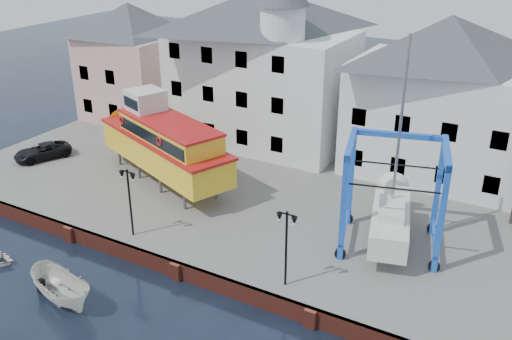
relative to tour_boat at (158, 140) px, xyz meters
The scene contains 12 objects.
ground 11.92m from the tour_boat, 47.68° to the right, with size 140.00×140.00×0.00m, color black.
hardstanding 8.73m from the tour_boat, 19.42° to the left, with size 44.00×22.00×1.00m, color #5F5B59.
quay_wall 11.69m from the tour_boat, 47.32° to the right, with size 44.00×0.47×1.00m.
building_pink 14.39m from the tour_boat, 137.13° to the left, with size 8.00×7.00×10.30m.
building_white_main 10.98m from the tour_boat, 74.93° to the left, with size 14.00×8.30×14.00m.
building_white_right 19.90m from the tour_boat, 32.76° to the left, with size 12.00×8.00×11.20m.
lamp_post_left 7.98m from the tour_boat, 63.32° to the right, with size 1.12×0.32×4.20m.
lamp_post_right 15.34m from the tour_boat, 27.69° to the right, with size 1.12×0.32×4.20m.
tour_boat is the anchor object (origin of this frame).
travel_lift 16.78m from the tour_boat, ahead, with size 6.46×8.09×11.85m.
van 10.47m from the tour_boat, behind, with size 1.93×4.20×1.17m, color black.
motorboat_a 13.91m from the tour_boat, 73.71° to the right, with size 1.75×4.66×1.80m, color silver.
Camera 1 is at (16.57, -20.44, 18.14)m, focal length 40.00 mm.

